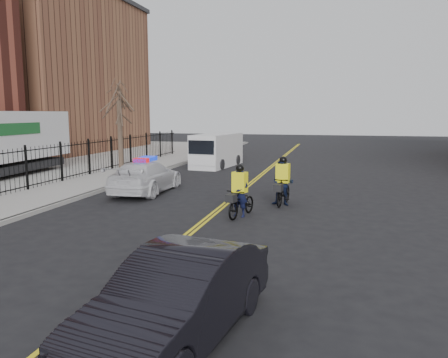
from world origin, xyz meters
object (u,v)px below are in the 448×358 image
at_px(cyclist_far, 283,186).
at_px(cyclist_near, 240,199).
at_px(police_cruiser, 146,177).
at_px(dark_sedan, 179,297).
at_px(cargo_van, 216,151).

bearing_deg(cyclist_far, cyclist_near, -110.73).
height_order(police_cruiser, cyclist_near, cyclist_near).
relative_size(dark_sedan, cyclist_far, 2.25).
distance_m(cargo_van, cyclist_near, 14.04).
distance_m(police_cruiser, cyclist_near, 5.99).
xyz_separation_m(police_cruiser, dark_sedan, (5.80, -11.58, -0.00)).
bearing_deg(dark_sedan, cargo_van, 112.88).
height_order(police_cruiser, cyclist_far, cyclist_far).
xyz_separation_m(police_cruiser, cyclist_near, (4.94, -3.38, -0.09)).
xyz_separation_m(dark_sedan, cyclist_near, (-0.85, 8.20, -0.08)).
bearing_deg(dark_sedan, cyclist_near, 104.88).
bearing_deg(police_cruiser, cargo_van, -94.33).
xyz_separation_m(cargo_van, cyclist_near, (4.48, -13.30, -0.42)).
bearing_deg(cargo_van, cyclist_near, -64.56).
relative_size(cargo_van, cyclist_near, 2.75).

